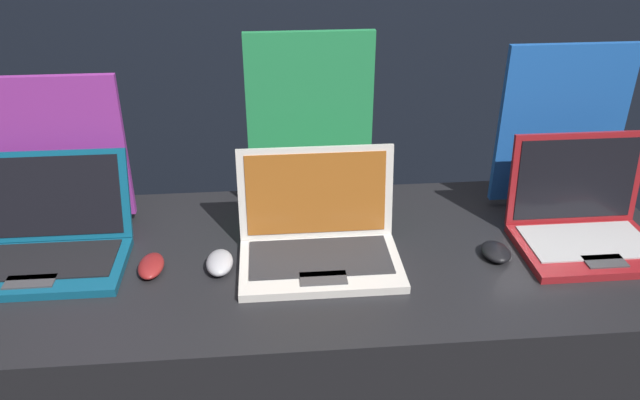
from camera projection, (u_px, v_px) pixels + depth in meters
name	position (u px, v px, depth m)	size (l,w,h in m)	color
display_counter	(318.00, 394.00, 1.79)	(1.84, 0.72, 0.96)	black
laptop_front	(43.00, 239.00, 1.51)	(0.40, 0.30, 0.24)	#0F5170
mouse_front	(151.00, 266.00, 1.49)	(0.06, 0.11, 0.03)	maroon
promo_stand_front	(53.00, 157.00, 1.60)	(0.37, 0.07, 0.41)	black
laptop_middle	(320.00, 236.00, 1.52)	(0.39, 0.27, 0.26)	silver
mouse_middle	(220.00, 263.00, 1.49)	(0.06, 0.11, 0.04)	#B2B2B7
promo_stand_middle	(311.00, 127.00, 1.67)	(0.34, 0.07, 0.49)	black
laptop_back	(584.00, 221.00, 1.58)	(0.35, 0.28, 0.26)	maroon
mouse_back	(496.00, 252.00, 1.54)	(0.07, 0.09, 0.03)	black
promo_stand_back	(560.00, 132.00, 1.69)	(0.35, 0.07, 0.46)	black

